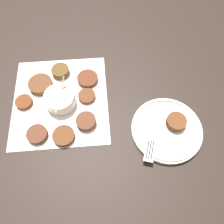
% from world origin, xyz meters
% --- Properties ---
extents(ground_plane, '(4.00, 4.00, 0.00)m').
position_xyz_m(ground_plane, '(0.00, 0.00, 0.00)').
color(ground_plane, black).
extents(napkin, '(0.39, 0.37, 0.00)m').
position_xyz_m(napkin, '(0.03, 0.00, 0.00)').
color(napkin, white).
rests_on(napkin, ground_plane).
extents(sauce_bowl, '(0.11, 0.10, 0.08)m').
position_xyz_m(sauce_bowl, '(0.04, 0.01, 0.02)').
color(sauce_bowl, silver).
rests_on(sauce_bowl, napkin).
extents(fritter_0, '(0.06, 0.06, 0.02)m').
position_xyz_m(fritter_0, '(0.16, -0.05, 0.01)').
color(fritter_0, brown).
rests_on(fritter_0, napkin).
extents(fritter_1, '(0.07, 0.07, 0.01)m').
position_xyz_m(fritter_1, '(-0.06, 0.09, 0.01)').
color(fritter_1, brown).
rests_on(fritter_1, napkin).
extents(fritter_2, '(0.08, 0.08, 0.02)m').
position_xyz_m(fritter_2, '(-0.02, -0.08, 0.01)').
color(fritter_2, brown).
rests_on(fritter_2, napkin).
extents(fritter_3, '(0.07, 0.07, 0.01)m').
position_xyz_m(fritter_3, '(0.16, 0.03, 0.01)').
color(fritter_3, brown).
rests_on(fritter_3, napkin).
extents(fritter_4, '(0.06, 0.06, 0.01)m').
position_xyz_m(fritter_4, '(0.05, -0.12, 0.01)').
color(fritter_4, brown).
rests_on(fritter_4, napkin).
extents(fritter_5, '(0.06, 0.06, 0.01)m').
position_xyz_m(fritter_5, '(0.01, 0.09, 0.01)').
color(fritter_5, brown).
rests_on(fritter_5, napkin).
extents(fritter_6, '(0.06, 0.06, 0.02)m').
position_xyz_m(fritter_6, '(0.11, 0.10, 0.01)').
color(fritter_6, brown).
rests_on(fritter_6, napkin).
extents(fritter_7, '(0.06, 0.06, 0.02)m').
position_xyz_m(fritter_7, '(-0.08, -0.02, 0.01)').
color(fritter_7, brown).
rests_on(fritter_7, napkin).
extents(serving_plate, '(0.22, 0.22, 0.02)m').
position_xyz_m(serving_plate, '(0.12, 0.36, 0.01)').
color(serving_plate, silver).
rests_on(serving_plate, ground_plane).
extents(fritter_on_plate, '(0.06, 0.06, 0.02)m').
position_xyz_m(fritter_on_plate, '(0.10, 0.38, 0.03)').
color(fritter_on_plate, brown).
rests_on(fritter_on_plate, serving_plate).
extents(fork, '(0.19, 0.05, 0.00)m').
position_xyz_m(fork, '(0.16, 0.31, 0.02)').
color(fork, silver).
rests_on(fork, serving_plate).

